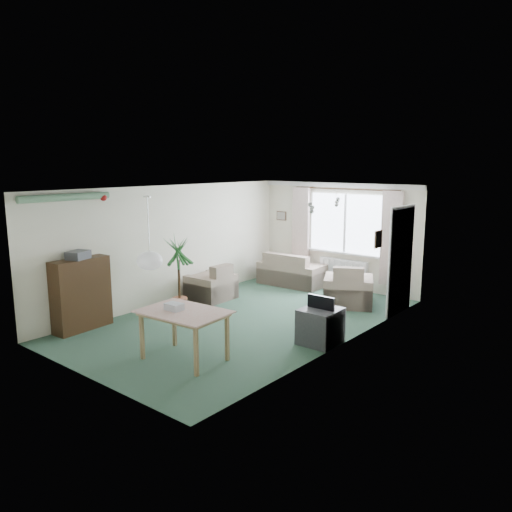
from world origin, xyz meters
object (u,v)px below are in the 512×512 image
Objects in this scene: houseplant at (179,274)px; pet_bed at (324,323)px; dining_table at (184,336)px; coffee_table at (349,290)px; bookshelf at (81,294)px; armchair_left at (211,281)px; armchair_corner at (348,284)px; sofa at (293,269)px; tv_cube at (320,326)px.

pet_bed is (2.61, 1.05, -0.69)m from houseplant.
coffee_table is at bearing 87.15° from dining_table.
bookshelf is 2.35× the size of pet_bed.
houseplant reaches higher than dining_table.
coffee_table is at bearing 105.75° from pet_bed.
armchair_left is 3.32m from dining_table.
dining_table is (2.04, -2.62, -0.02)m from armchair_left.
bookshelf is at bearing -175.55° from dining_table.
armchair_corner is 3.39m from houseplant.
armchair_corner is at bearing -64.31° from coffee_table.
armchair_left is at bearing 2.68° from armchair_corner.
armchair_corner reaches higher than sofa.
coffee_table is at bearing 168.07° from sofa.
armchair_corner is 1.80× the size of pet_bed.
coffee_table is (2.27, 1.85, -0.18)m from armchair_left.
pet_bed is (0.52, -1.84, -0.15)m from coffee_table.
armchair_left is at bearing 71.69° from sofa.
sofa is 3.06m from pet_bed.
sofa is at bearing 74.66° from bookshelf.
tv_cube is at bearing 129.31° from sofa.
sofa is 4.96m from dining_table.
armchair_corner is at bearing 47.29° from houseplant.
armchair_left is 1.11m from houseplant.
armchair_left is 0.74× the size of dining_table.
pet_bed is at bearing 74.97° from armchair_corner.
coffee_table is 1.91m from pet_bed.
pet_bed is (-0.42, 0.79, -0.23)m from tv_cube.
bookshelf reaches higher than pet_bed.
tv_cube is at bearing 4.95° from houseplant.
armchair_left is 0.69× the size of bookshelf.
dining_table is (1.44, -4.75, -0.02)m from sofa.
tv_cube is 1.18× the size of pet_bed.
coffee_table is 3.61m from houseplant.
houseplant is at bearing 79.74° from sofa.
armchair_left is at bearing -140.73° from coffee_table.
armchair_corner is 1.07× the size of coffee_table.
coffee_table is (-0.20, 0.41, -0.22)m from armchair_corner.
houseplant reaches higher than armchair_left.
houseplant is (0.51, 1.77, 0.12)m from bookshelf.
bookshelf reaches higher than dining_table.
coffee_table is at bearing 56.21° from bookshelf.
houseplant is at bearing -176.10° from tv_cube.
sofa is 3.90m from tv_cube.
armchair_corner is 2.34m from tv_cube.
coffee_table is 4.48m from dining_table.
dining_table is at bearing -0.11° from bookshelf.
dining_table is at bearing 36.48° from armchair_left.
houseplant is 3.07m from tv_cube.
pet_bed is at bearing 21.94° from houseplant.
sofa is 2.91× the size of pet_bed.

